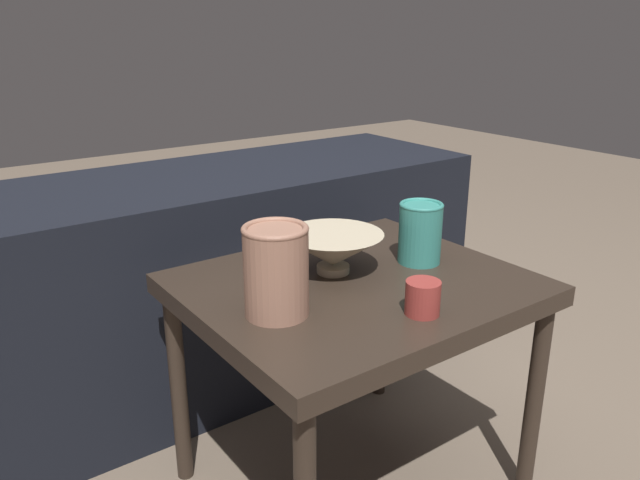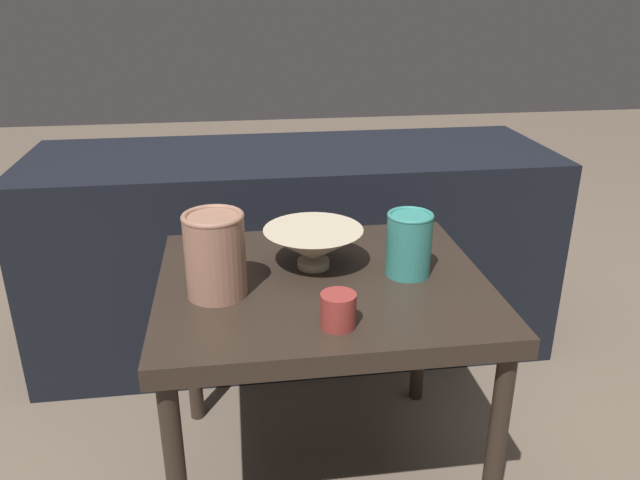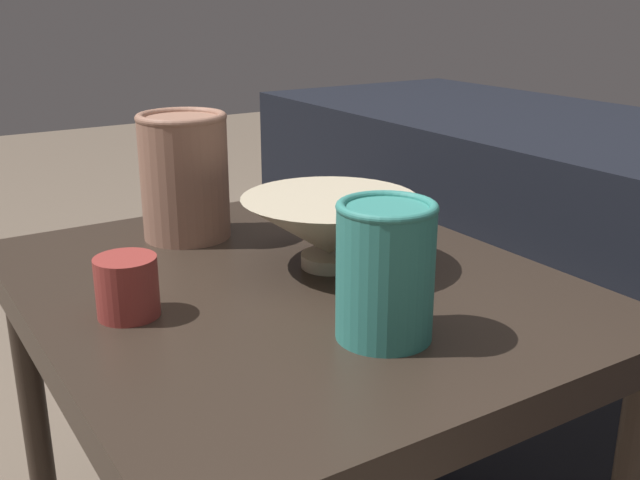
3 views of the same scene
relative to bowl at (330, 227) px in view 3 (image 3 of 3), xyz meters
The scene contains 6 objects.
table 0.12m from the bowl, 79.84° to the right, with size 0.66×0.56×0.50m.
couch_backdrop 0.60m from the bowl, 88.87° to the left, with size 1.49×0.50×0.60m.
bowl is the anchor object (origin of this frame).
vase_textured_left 0.22m from the bowl, 153.92° to the right, with size 0.12×0.12×0.16m.
vase_colorful_right 0.20m from the bowl, 18.95° to the right, with size 0.09×0.09×0.13m.
cup 0.25m from the bowl, 86.49° to the right, with size 0.06×0.06×0.06m.
Camera 3 is at (0.69, -0.40, 0.81)m, focal length 42.00 mm.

